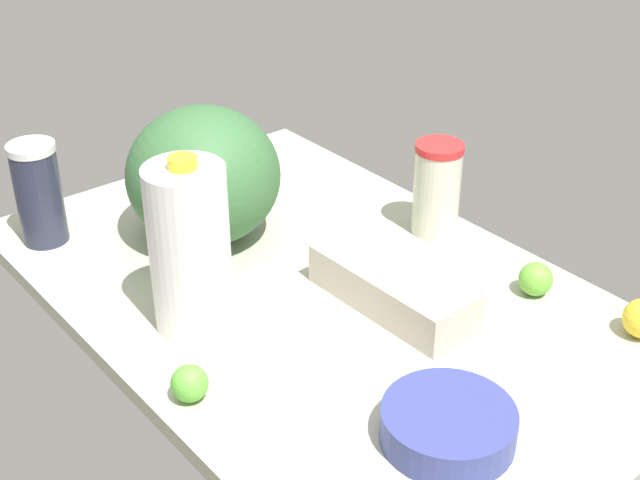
{
  "coord_description": "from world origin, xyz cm",
  "views": [
    {
      "loc": [
        99.45,
        -80.93,
        87.7
      ],
      "look_at": [
        0.0,
        0.0,
        13.0
      ],
      "focal_mm": 50.0,
      "sensor_mm": 36.0,
      "label": 1
    }
  ],
  "objects_px": {
    "tumbler_cup": "(437,188)",
    "shaker_bottle": "(39,193)",
    "lime_beside_bowl": "(190,383)",
    "milk_jug": "(190,248)",
    "egg_carton": "(393,287)",
    "watermelon": "(203,176)",
    "mixing_bowl": "(448,425)",
    "lime_near_front": "(536,279)"
  },
  "relations": [
    {
      "from": "mixing_bowl",
      "to": "shaker_bottle",
      "type": "distance_m",
      "value": 0.88
    },
    {
      "from": "tumbler_cup",
      "to": "lime_near_front",
      "type": "height_order",
      "value": "tumbler_cup"
    },
    {
      "from": "shaker_bottle",
      "to": "lime_near_front",
      "type": "bearing_deg",
      "value": 39.12
    },
    {
      "from": "lime_near_front",
      "to": "lime_beside_bowl",
      "type": "bearing_deg",
      "value": -102.82
    },
    {
      "from": "egg_carton",
      "to": "shaker_bottle",
      "type": "relative_size",
      "value": 1.52
    },
    {
      "from": "watermelon",
      "to": "shaker_bottle",
      "type": "bearing_deg",
      "value": -126.59
    },
    {
      "from": "lime_beside_bowl",
      "to": "lime_near_front",
      "type": "bearing_deg",
      "value": 77.18
    },
    {
      "from": "tumbler_cup",
      "to": "lime_near_front",
      "type": "distance_m",
      "value": 0.27
    },
    {
      "from": "mixing_bowl",
      "to": "tumbler_cup",
      "type": "xyz_separation_m",
      "value": [
        -0.42,
        0.4,
        0.07
      ]
    },
    {
      "from": "mixing_bowl",
      "to": "egg_carton",
      "type": "relative_size",
      "value": 0.62
    },
    {
      "from": "egg_carton",
      "to": "lime_beside_bowl",
      "type": "height_order",
      "value": "egg_carton"
    },
    {
      "from": "mixing_bowl",
      "to": "egg_carton",
      "type": "height_order",
      "value": "egg_carton"
    },
    {
      "from": "watermelon",
      "to": "milk_jug",
      "type": "bearing_deg",
      "value": -36.83
    },
    {
      "from": "milk_jug",
      "to": "egg_carton",
      "type": "relative_size",
      "value": 0.99
    },
    {
      "from": "milk_jug",
      "to": "lime_beside_bowl",
      "type": "height_order",
      "value": "milk_jug"
    },
    {
      "from": "mixing_bowl",
      "to": "tumbler_cup",
      "type": "relative_size",
      "value": 1.02
    },
    {
      "from": "milk_jug",
      "to": "tumbler_cup",
      "type": "height_order",
      "value": "milk_jug"
    },
    {
      "from": "milk_jug",
      "to": "lime_near_front",
      "type": "xyz_separation_m",
      "value": [
        0.29,
        0.49,
        -0.11
      ]
    },
    {
      "from": "lime_beside_bowl",
      "to": "egg_carton",
      "type": "bearing_deg",
      "value": 88.71
    },
    {
      "from": "lime_beside_bowl",
      "to": "milk_jug",
      "type": "bearing_deg",
      "value": 145.55
    },
    {
      "from": "egg_carton",
      "to": "lime_beside_bowl",
      "type": "relative_size",
      "value": 5.4
    },
    {
      "from": "tumbler_cup",
      "to": "lime_beside_bowl",
      "type": "distance_m",
      "value": 0.64
    },
    {
      "from": "watermelon",
      "to": "egg_carton",
      "type": "xyz_separation_m",
      "value": [
        0.39,
        0.11,
        -0.09
      ]
    },
    {
      "from": "milk_jug",
      "to": "shaker_bottle",
      "type": "height_order",
      "value": "milk_jug"
    },
    {
      "from": "lime_beside_bowl",
      "to": "mixing_bowl",
      "type": "bearing_deg",
      "value": 37.49
    },
    {
      "from": "egg_carton",
      "to": "lime_near_front",
      "type": "xyz_separation_m",
      "value": [
        0.13,
        0.21,
        -0.01
      ]
    },
    {
      "from": "egg_carton",
      "to": "tumbler_cup",
      "type": "relative_size",
      "value": 1.64
    },
    {
      "from": "shaker_bottle",
      "to": "lime_beside_bowl",
      "type": "relative_size",
      "value": 3.56
    },
    {
      "from": "milk_jug",
      "to": "egg_carton",
      "type": "bearing_deg",
      "value": 59.54
    },
    {
      "from": "watermelon",
      "to": "tumbler_cup",
      "type": "distance_m",
      "value": 0.44
    },
    {
      "from": "mixing_bowl",
      "to": "lime_beside_bowl",
      "type": "height_order",
      "value": "lime_beside_bowl"
    },
    {
      "from": "watermelon",
      "to": "egg_carton",
      "type": "height_order",
      "value": "watermelon"
    },
    {
      "from": "milk_jug",
      "to": "watermelon",
      "type": "distance_m",
      "value": 0.28
    },
    {
      "from": "tumbler_cup",
      "to": "shaker_bottle",
      "type": "relative_size",
      "value": 0.92
    },
    {
      "from": "watermelon",
      "to": "lime_near_front",
      "type": "bearing_deg",
      "value": 32.1
    },
    {
      "from": "mixing_bowl",
      "to": "milk_jug",
      "type": "height_order",
      "value": "milk_jug"
    },
    {
      "from": "lime_near_front",
      "to": "watermelon",
      "type": "bearing_deg",
      "value": -147.9
    },
    {
      "from": "milk_jug",
      "to": "shaker_bottle",
      "type": "bearing_deg",
      "value": -169.5
    },
    {
      "from": "mixing_bowl",
      "to": "milk_jug",
      "type": "bearing_deg",
      "value": -165.39
    },
    {
      "from": "lime_near_front",
      "to": "tumbler_cup",
      "type": "bearing_deg",
      "value": 174.93
    },
    {
      "from": "shaker_bottle",
      "to": "mixing_bowl",
      "type": "bearing_deg",
      "value": 12.68
    },
    {
      "from": "watermelon",
      "to": "lime_beside_bowl",
      "type": "bearing_deg",
      "value": -35.87
    }
  ]
}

